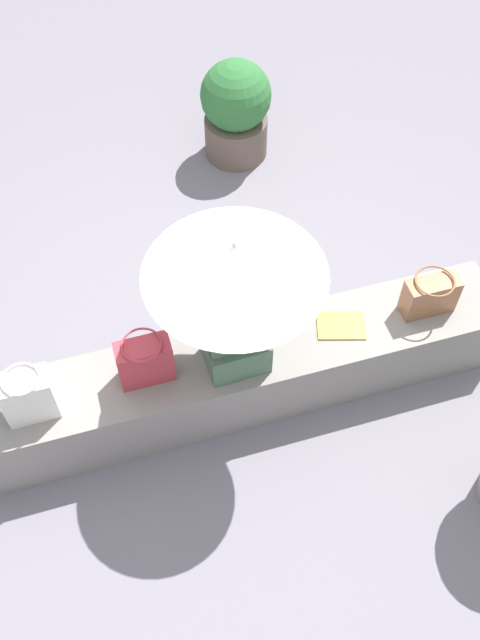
{
  "coord_description": "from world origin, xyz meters",
  "views": [
    {
      "loc": [
        -0.66,
        -2.14,
        3.89
      ],
      "look_at": [
        -0.03,
        -0.02,
        0.83
      ],
      "focal_mm": 39.86,
      "sensor_mm": 36.0,
      "label": 1
    }
  ],
  "objects_px": {
    "parasol": "(235,261)",
    "tote_bag_canvas": "(430,295)",
    "person_seated": "(235,320)",
    "magazine": "(341,326)",
    "planter_far": "(236,110)",
    "shoulder_bag_spare": "(145,360)",
    "handbag_black": "(28,396)"
  },
  "relations": [
    {
      "from": "handbag_black",
      "to": "shoulder_bag_spare",
      "type": "height_order",
      "value": "handbag_black"
    },
    {
      "from": "parasol",
      "to": "tote_bag_canvas",
      "type": "distance_m",
      "value": 1.43
    },
    {
      "from": "person_seated",
      "to": "shoulder_bag_spare",
      "type": "xyz_separation_m",
      "value": [
        -0.5,
        0.04,
        -0.23
      ]
    },
    {
      "from": "handbag_black",
      "to": "magazine",
      "type": "height_order",
      "value": "handbag_black"
    },
    {
      "from": "parasol",
      "to": "tote_bag_canvas",
      "type": "height_order",
      "value": "parasol"
    },
    {
      "from": "person_seated",
      "to": "handbag_black",
      "type": "bearing_deg",
      "value": -179.8
    },
    {
      "from": "person_seated",
      "to": "parasol",
      "type": "bearing_deg",
      "value": -106.17
    },
    {
      "from": "planter_far",
      "to": "magazine",
      "type": "bearing_deg",
      "value": -89.8
    },
    {
      "from": "handbag_black",
      "to": "planter_far",
      "type": "relative_size",
      "value": 0.41
    },
    {
      "from": "tote_bag_canvas",
      "to": "shoulder_bag_spare",
      "type": "height_order",
      "value": "shoulder_bag_spare"
    },
    {
      "from": "magazine",
      "to": "planter_far",
      "type": "relative_size",
      "value": 0.34
    },
    {
      "from": "tote_bag_canvas",
      "to": "magazine",
      "type": "xyz_separation_m",
      "value": [
        -0.53,
        0.02,
        -0.13
      ]
    },
    {
      "from": "handbag_black",
      "to": "person_seated",
      "type": "bearing_deg",
      "value": 0.2
    },
    {
      "from": "person_seated",
      "to": "tote_bag_canvas",
      "type": "distance_m",
      "value": 1.22
    },
    {
      "from": "person_seated",
      "to": "parasol",
      "type": "xyz_separation_m",
      "value": [
        -0.01,
        -0.03,
        0.52
      ]
    },
    {
      "from": "shoulder_bag_spare",
      "to": "planter_far",
      "type": "bearing_deg",
      "value": 62.09
    },
    {
      "from": "person_seated",
      "to": "tote_bag_canvas",
      "type": "relative_size",
      "value": 2.84
    },
    {
      "from": "parasol",
      "to": "shoulder_bag_spare",
      "type": "distance_m",
      "value": 0.9
    },
    {
      "from": "parasol",
      "to": "magazine",
      "type": "height_order",
      "value": "parasol"
    },
    {
      "from": "person_seated",
      "to": "shoulder_bag_spare",
      "type": "height_order",
      "value": "person_seated"
    },
    {
      "from": "handbag_black",
      "to": "planter_far",
      "type": "height_order",
      "value": "planter_far"
    },
    {
      "from": "tote_bag_canvas",
      "to": "magazine",
      "type": "bearing_deg",
      "value": 177.37
    },
    {
      "from": "person_seated",
      "to": "planter_far",
      "type": "bearing_deg",
      "value": 73.64
    },
    {
      "from": "shoulder_bag_spare",
      "to": "planter_far",
      "type": "relative_size",
      "value": 0.39
    },
    {
      "from": "tote_bag_canvas",
      "to": "planter_far",
      "type": "bearing_deg",
      "value": 103.81
    },
    {
      "from": "person_seated",
      "to": "magazine",
      "type": "distance_m",
      "value": 0.77
    },
    {
      "from": "person_seated",
      "to": "handbag_black",
      "type": "xyz_separation_m",
      "value": [
        -1.14,
        -0.0,
        -0.22
      ]
    },
    {
      "from": "planter_far",
      "to": "tote_bag_canvas",
      "type": "bearing_deg",
      "value": -76.19
    },
    {
      "from": "handbag_black",
      "to": "tote_bag_canvas",
      "type": "bearing_deg",
      "value": 0.73
    },
    {
      "from": "magazine",
      "to": "planter_far",
      "type": "distance_m",
      "value": 2.18
    },
    {
      "from": "tote_bag_canvas",
      "to": "magazine",
      "type": "distance_m",
      "value": 0.55
    },
    {
      "from": "tote_bag_canvas",
      "to": "planter_far",
      "type": "xyz_separation_m",
      "value": [
        -0.54,
        2.2,
        -0.19
      ]
    }
  ]
}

